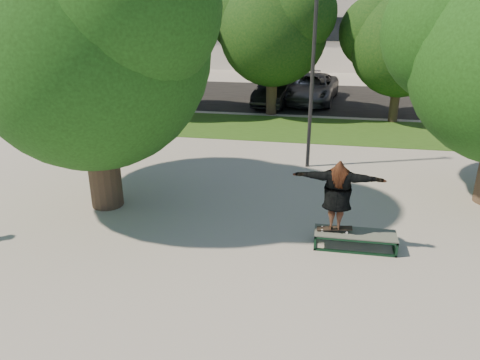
% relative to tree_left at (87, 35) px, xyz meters
% --- Properties ---
extents(ground, '(120.00, 120.00, 0.00)m').
position_rel_tree_left_xyz_m(ground, '(4.29, -1.09, -4.42)').
color(ground, '#99958C').
rests_on(ground, ground).
extents(grass_strip, '(30.00, 4.00, 0.02)m').
position_rel_tree_left_xyz_m(grass_strip, '(5.29, 8.41, -4.41)').
color(grass_strip, '#284C15').
rests_on(grass_strip, ground).
extents(asphalt_strip, '(40.00, 8.00, 0.01)m').
position_rel_tree_left_xyz_m(asphalt_strip, '(4.29, 14.91, -4.42)').
color(asphalt_strip, black).
rests_on(asphalt_strip, ground).
extents(tree_left, '(6.96, 5.95, 7.12)m').
position_rel_tree_left_xyz_m(tree_left, '(0.00, 0.00, 0.00)').
color(tree_left, '#38281E').
rests_on(tree_left, ground).
extents(bg_tree_left, '(5.28, 4.51, 5.77)m').
position_rel_tree_left_xyz_m(bg_tree_left, '(-2.28, 9.98, -0.69)').
color(bg_tree_left, '#38281E').
rests_on(bg_tree_left, ground).
extents(bg_tree_mid, '(5.76, 4.92, 6.24)m').
position_rel_tree_left_xyz_m(bg_tree_mid, '(3.22, 10.98, -0.41)').
color(bg_tree_mid, '#38281E').
rests_on(bg_tree_mid, ground).
extents(bg_tree_right, '(5.04, 4.31, 5.43)m').
position_rel_tree_left_xyz_m(bg_tree_right, '(8.73, 10.47, -0.93)').
color(bg_tree_right, '#38281E').
rests_on(bg_tree_right, ground).
extents(lamppost, '(0.25, 0.15, 6.11)m').
position_rel_tree_left_xyz_m(lamppost, '(5.29, 3.91, -1.27)').
color(lamppost, '#2D2D30').
rests_on(lamppost, ground).
extents(grind_box, '(1.80, 0.60, 0.38)m').
position_rel_tree_left_xyz_m(grind_box, '(6.56, -1.28, -4.23)').
color(grind_box, '#10321F').
rests_on(grind_box, ground).
extents(skater_rig, '(2.00, 0.63, 1.68)m').
position_rel_tree_left_xyz_m(skater_rig, '(6.09, -1.28, -3.17)').
color(skater_rig, white).
rests_on(skater_rig, grind_box).
extents(car_silver_a, '(2.06, 4.59, 1.53)m').
position_rel_tree_left_xyz_m(car_silver_a, '(-3.76, 12.41, -3.66)').
color(car_silver_a, '#A0A0A4').
rests_on(car_silver_a, asphalt_strip).
extents(car_dark, '(2.09, 4.45, 1.41)m').
position_rel_tree_left_xyz_m(car_dark, '(3.28, 12.98, -3.72)').
color(car_dark, black).
rests_on(car_dark, asphalt_strip).
extents(car_grey, '(2.96, 5.38, 1.43)m').
position_rel_tree_left_xyz_m(car_grey, '(5.08, 13.96, -3.71)').
color(car_grey, '#5B5B60').
rests_on(car_grey, asphalt_strip).
extents(car_silver_b, '(2.12, 4.62, 1.31)m').
position_rel_tree_left_xyz_m(car_silver_b, '(4.82, 14.36, -3.77)').
color(car_silver_b, '#BAB9BF').
rests_on(car_silver_b, asphalt_strip).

